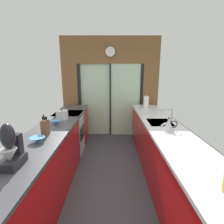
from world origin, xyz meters
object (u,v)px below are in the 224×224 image
stock_pot (62,115)px  mixing_bowl_near (38,139)px  kettle (169,125)px  mixing_bowl_far (57,122)px  knife_block (46,127)px  paper_towel_roll (147,102)px  stand_mixer (11,150)px  oven_range (70,133)px

stock_pot → mixing_bowl_near: bearing=-90.0°
stock_pot → kettle: 1.90m
mixing_bowl_near → kettle: (1.78, 0.43, 0.06)m
stock_pot → kettle: kettle is taller
mixing_bowl_far → knife_block: knife_block is taller
paper_towel_roll → mixing_bowl_near: bearing=-129.7°
mixing_bowl_near → kettle: 1.83m
mixing_bowl_far → stand_mixer: size_ratio=0.40×
knife_block → kettle: bearing=5.0°
kettle → paper_towel_roll: (-0.00, 1.72, 0.05)m
mixing_bowl_far → stand_mixer: (0.00, -1.28, 0.12)m
mixing_bowl_near → paper_towel_roll: bearing=50.3°
oven_range → mixing_bowl_far: size_ratio=5.50×
oven_range → mixing_bowl_near: mixing_bowl_near is taller
kettle → paper_towel_roll: 1.72m
mixing_bowl_near → paper_towel_roll: size_ratio=0.60×
mixing_bowl_near → knife_block: 0.28m
oven_range → mixing_bowl_far: (0.02, -0.84, 0.50)m
mixing_bowl_near → stand_mixer: stand_mixer is taller
stand_mixer → stock_pot: (-0.00, 1.63, -0.08)m
stock_pot → kettle: size_ratio=0.92×
mixing_bowl_near → paper_towel_roll: (1.78, 2.15, 0.10)m
mixing_bowl_near → mixing_bowl_far: (0.00, 0.74, 0.00)m
mixing_bowl_near → kettle: size_ratio=0.75×
mixing_bowl_near → stock_pot: (0.00, 1.08, 0.05)m
oven_range → kettle: kettle is taller
stand_mixer → paper_towel_roll: stand_mixer is taller
mixing_bowl_far → stand_mixer: stand_mixer is taller
mixing_bowl_far → stock_pot: 0.35m
kettle → mixing_bowl_near: bearing=-166.5°
mixing_bowl_far → stand_mixer: 1.29m
kettle → paper_towel_roll: bearing=90.1°
kettle → knife_block: bearing=-175.0°
oven_range → knife_block: size_ratio=3.14×
stock_pot → oven_range: bearing=92.1°
oven_range → mixing_bowl_near: (0.02, -1.58, 0.50)m
stand_mixer → kettle: (1.78, 0.98, -0.07)m
oven_range → kettle: size_ratio=3.71×
mixing_bowl_far → oven_range: bearing=91.3°
paper_towel_roll → stock_pot: bearing=-149.2°
oven_range → paper_towel_roll: 1.98m
mixing_bowl_near → paper_towel_roll: paper_towel_roll is taller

